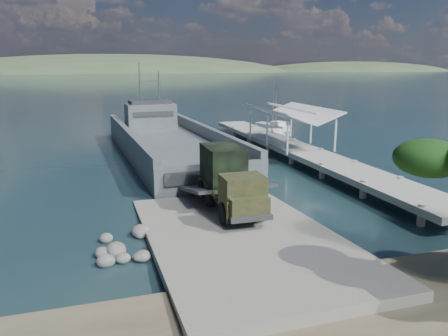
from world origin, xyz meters
TOP-DOWN VIEW (x-y plane):
  - ground at (0.00, 0.00)m, footprint 1400.00×1400.00m
  - boat_ramp at (0.00, -1.00)m, footprint 10.00×18.00m
  - shoreline_rocks at (-6.20, 0.50)m, footprint 3.20×5.60m
  - distant_headlands at (50.00, 560.00)m, footprint 1000.00×240.00m
  - pier at (13.00, 18.77)m, footprint 6.40×44.00m
  - landing_craft at (0.50, 23.60)m, footprint 10.53×36.33m
  - military_truck at (0.81, 3.56)m, footprint 2.87×8.28m
  - soldier at (-0.41, -0.29)m, footprint 0.70×0.65m
  - sailboat_near at (16.94, 32.39)m, footprint 2.57×5.47m
  - sailboat_far at (19.33, 38.62)m, footprint 3.85×6.45m

SIDE VIEW (x-z plane):
  - ground at x=0.00m, z-range 0.00..0.00m
  - shoreline_rocks at x=-6.20m, z-range -0.45..0.45m
  - distant_headlands at x=50.00m, z-range -24.00..24.00m
  - boat_ramp at x=0.00m, z-range 0.00..0.50m
  - sailboat_near at x=16.94m, z-range -2.87..3.55m
  - sailboat_far at x=19.33m, z-range -3.38..4.19m
  - landing_craft at x=0.50m, z-range -4.47..6.22m
  - soldier at x=-0.41m, z-range 0.50..2.11m
  - pier at x=13.00m, z-range -1.45..4.65m
  - military_truck at x=0.81m, z-range 0.49..4.30m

